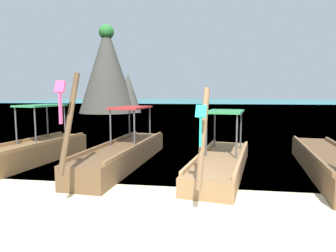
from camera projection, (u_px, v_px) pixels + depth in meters
The scene contains 7 objects.
ground at pixel (146, 203), 6.14m from camera, with size 120.00×120.00×0.00m, color beige.
sea_water at pixel (205, 104), 66.25m from camera, with size 120.00×120.00×0.00m, color teal.
longtail_boat_violet_ribbon at pixel (30, 152), 9.51m from camera, with size 1.71×5.54×2.74m.
longtail_boat_pink_ribbon at pixel (124, 153), 9.45m from camera, with size 1.56×6.63×2.75m.
longtail_boat_turquoise_ribbon at pixel (221, 161), 8.58m from camera, with size 2.10×5.87×2.42m.
longtail_boat_red_ribbon at pixel (329, 163), 8.29m from camera, with size 1.86×6.24×2.44m.
karst_rock at pixel (109, 71), 34.91m from camera, with size 7.32×6.79×10.48m.
Camera 1 is at (1.31, -5.80, 2.28)m, focal length 31.18 mm.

